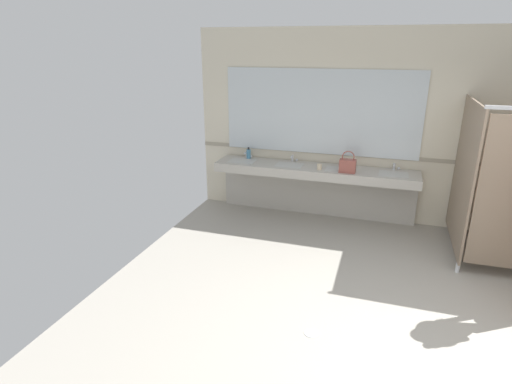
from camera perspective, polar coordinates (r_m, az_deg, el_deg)
ground_plane at (r=4.50m, az=23.01°, el=-19.79°), size 7.31×6.67×0.10m
wall_back at (r=6.75m, az=22.93°, el=7.65°), size 7.31×0.12×2.94m
wall_back_tile_band at (r=6.78m, az=22.50°, el=4.07°), size 7.31×0.01×0.06m
vanity_counter at (r=6.74m, az=8.02°, el=1.74°), size 3.16×0.57×0.99m
mirror_panel at (r=6.70m, az=8.76°, el=10.74°), size 3.06×0.02×1.31m
handbag at (r=6.36m, az=12.42°, el=3.59°), size 0.24×0.13×0.33m
soap_dispenser at (r=7.00m, az=-1.02°, el=5.26°), size 0.07×0.07×0.19m
paper_cup at (r=6.44m, az=8.67°, el=3.43°), size 0.07×0.07×0.09m
floor_drain_cover at (r=4.37m, az=7.57°, el=-18.57°), size 0.14×0.14×0.01m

